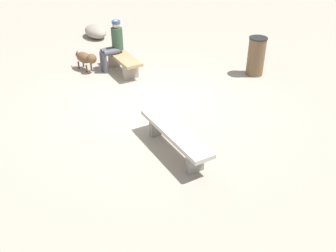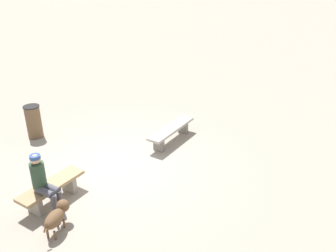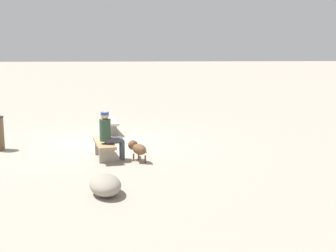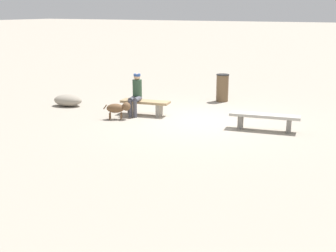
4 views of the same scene
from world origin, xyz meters
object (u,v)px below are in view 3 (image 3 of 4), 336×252
at_px(boulder, 105,185).
at_px(bench_left, 109,123).
at_px(dog, 137,148).
at_px(bench_right, 104,146).
at_px(seated_person, 109,133).

bearing_deg(boulder, bench_left, -178.63).
bearing_deg(dog, bench_right, 36.77).
relative_size(bench_right, boulder, 1.59).
height_order(seated_person, dog, seated_person).
xyz_separation_m(dog, boulder, (2.58, -0.71, -0.14)).
height_order(bench_right, dog, dog).
bearing_deg(bench_right, dog, 54.87).
height_order(dog, boulder, dog).
bearing_deg(seated_person, bench_left, 169.67).
xyz_separation_m(bench_left, seated_person, (4.01, 0.16, 0.38)).
relative_size(dog, boulder, 0.75).
bearing_deg(seated_person, dog, 64.10).
bearing_deg(boulder, dog, 164.67).
bearing_deg(boulder, seated_person, -179.87).
distance_m(seated_person, dog, 0.82).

